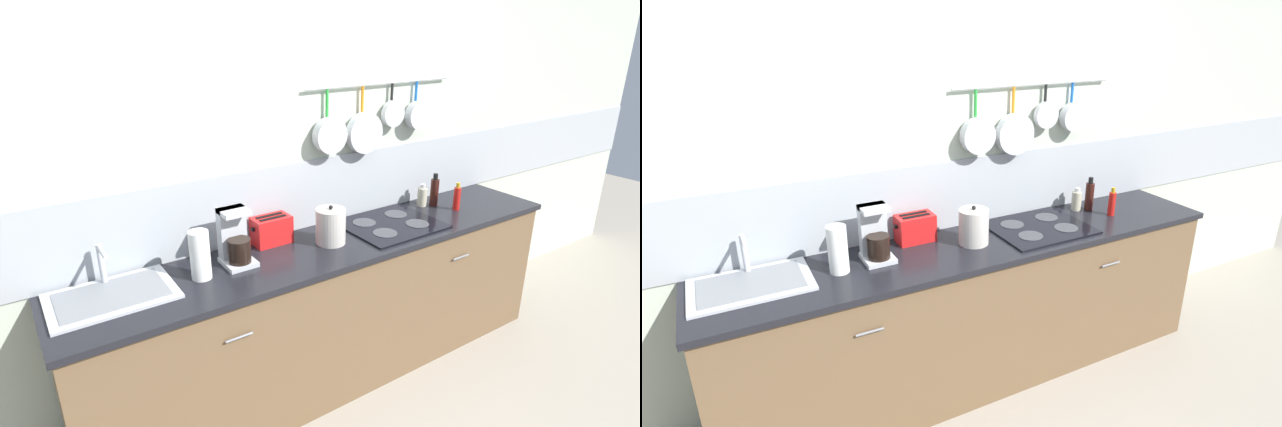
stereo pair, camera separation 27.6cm
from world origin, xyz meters
The scene contains 13 objects.
ground_plane centered at (0.00, 0.00, 0.00)m, with size 12.00×12.00×0.00m, color #9E9384.
wall_back centered at (0.00, 0.32, 1.28)m, with size 7.20×0.15×2.60m.
cabinet_base centered at (0.00, 0.00, 0.45)m, with size 3.08×0.55×0.90m.
countertop centered at (0.00, 0.00, 0.92)m, with size 3.12×0.57×0.03m.
sink_basin centered at (-1.24, 0.08, 0.95)m, with size 0.56×0.38×0.22m.
paper_towel_roll centered at (-0.82, 0.02, 1.06)m, with size 0.10×0.10×0.25m.
coffee_maker centered at (-0.60, 0.08, 1.06)m, with size 0.16×0.18×0.30m.
toaster centered at (-0.32, 0.20, 1.02)m, with size 0.24×0.13×0.16m.
kettle centered at (-0.04, 0.01, 1.04)m, with size 0.17×0.17×0.23m.
cooktop centered at (0.43, 0.02, 0.94)m, with size 0.59×0.50×0.01m.
bottle_vinegar centered at (0.84, 0.17, 1.00)m, with size 0.07×0.07×0.16m.
bottle_dish_soap centered at (0.92, 0.13, 1.04)m, with size 0.06×0.06×0.23m.
bottle_hot_sauce centered at (0.98, -0.02, 1.02)m, with size 0.05×0.05×0.19m.
Camera 2 is at (-1.32, -2.28, 2.14)m, focal length 28.00 mm.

